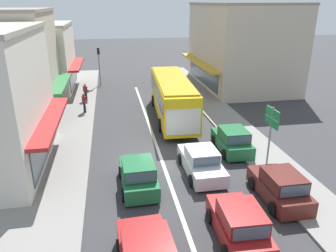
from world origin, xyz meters
TOP-DOWN VIEW (x-y plane):
  - ground_plane at (0.00, 0.00)m, footprint 140.00×140.00m
  - lane_centre_line at (0.00, 4.00)m, footprint 0.20×28.00m
  - sidewalk_left at (-6.80, 6.00)m, footprint 5.20×44.00m
  - kerb_right at (6.20, 6.00)m, footprint 2.80×44.00m
  - shopfront_mid_block at (-10.18, 9.47)m, footprint 7.20×7.93m
  - shopfront_far_end at (-10.18, 18.27)m, footprint 8.33×8.89m
  - building_right_far at (11.48, 17.07)m, footprint 9.45×13.33m
  - city_bus at (2.06, 7.47)m, footprint 3.15×10.97m
  - sedan_adjacent_lane_trail at (1.87, -1.92)m, footprint 1.93×4.22m
  - hatchback_behind_bus_mid at (1.87, -7.38)m, footprint 1.92×3.76m
  - hatchback_adjacent_lane_lead at (-1.64, -2.84)m, footprint 1.89×3.74m
  - parked_hatchback_kerb_front at (4.79, -5.12)m, footprint 1.83×3.71m
  - parked_hatchback_kerb_second at (4.55, 0.50)m, footprint 1.87×3.73m
  - traffic_light_downstreet at (-3.82, 19.36)m, footprint 0.33×0.24m
  - directional_road_sign at (5.70, -2.00)m, footprint 0.10×1.40m
  - pedestrian_with_handbag_near at (-4.97, 9.62)m, footprint 0.47×0.62m
  - pedestrian_browsing_midblock at (-5.06, 13.14)m, footprint 0.57×0.54m

SIDE VIEW (x-z plane):
  - ground_plane at x=0.00m, z-range 0.00..0.00m
  - lane_centre_line at x=0.00m, z-range 0.00..0.01m
  - kerb_right at x=6.20m, z-range 0.00..0.12m
  - sidewalk_left at x=-6.80m, z-range 0.00..0.14m
  - sedan_adjacent_lane_trail at x=1.87m, z-range -0.07..1.40m
  - hatchback_behind_bus_mid at x=1.87m, z-range -0.06..1.48m
  - hatchback_adjacent_lane_lead at x=-1.64m, z-range -0.06..1.48m
  - parked_hatchback_kerb_front at x=4.79m, z-range -0.06..1.48m
  - parked_hatchback_kerb_second at x=4.55m, z-range -0.06..1.48m
  - pedestrian_with_handbag_near at x=-4.97m, z-range 0.25..1.88m
  - pedestrian_browsing_midblock at x=-5.06m, z-range 0.25..1.88m
  - city_bus at x=2.06m, z-range 0.27..3.49m
  - directional_road_sign at x=5.70m, z-range 0.90..4.50m
  - traffic_light_downstreet at x=-3.82m, z-range 0.75..4.95m
  - shopfront_far_end at x=-10.18m, z-range 0.00..6.86m
  - shopfront_mid_block at x=-10.18m, z-range -0.01..8.36m
  - building_right_far at x=11.48m, z-range -0.01..8.75m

